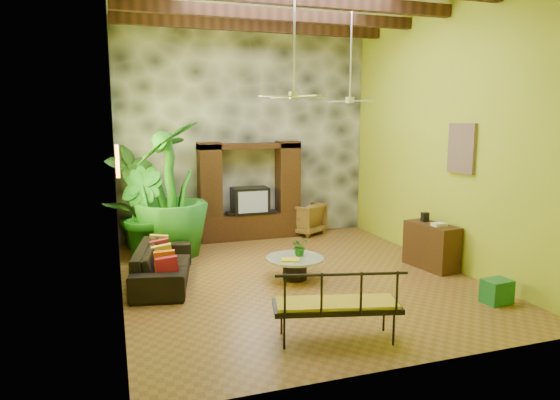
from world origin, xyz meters
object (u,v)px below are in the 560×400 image
object	(u,v)px
wicker_armchair	(304,218)
coffee_table	(295,265)
tall_plant_a	(134,197)
tall_plant_c	(170,190)
ceiling_fan_back	(350,90)
green_bin	(497,291)
side_console	(431,246)
sofa	(163,265)
ceiling_fan_front	(294,83)
iron_bench	(339,302)
entertainment_center	(250,198)
tall_plant_b	(142,213)

from	to	relation	value
wicker_armchair	coffee_table	distance (m)	3.56
tall_plant_a	tall_plant_c	size ratio (longest dim) A/B	0.82
ceiling_fan_back	green_bin	size ratio (longest dim) A/B	4.40
tall_plant_a	coffee_table	distance (m)	4.14
side_console	green_bin	size ratio (longest dim) A/B	2.53
side_console	tall_plant_a	bearing A→B (deg)	139.19
sofa	coffee_table	xyz separation A→B (m)	(2.24, -0.56, -0.07)
wicker_armchair	tall_plant_a	xyz separation A→B (m)	(-4.02, -0.12, 0.75)
ceiling_fan_front	tall_plant_c	xyz separation A→B (m)	(-1.75, 2.58, -2.01)
side_console	green_bin	xyz separation A→B (m)	(-0.14, -1.90, -0.24)
ceiling_fan_front	iron_bench	world-z (taller)	ceiling_fan_front
ceiling_fan_front	tall_plant_a	distance (m)	4.78
wicker_armchair	tall_plant_a	world-z (taller)	tall_plant_a
green_bin	coffee_table	bearing A→B (deg)	140.88
entertainment_center	ceiling_fan_front	world-z (taller)	ceiling_fan_front
ceiling_fan_back	tall_plant_b	bearing A→B (deg)	167.40
ceiling_fan_front	side_console	xyz separation A→B (m)	(2.85, 0.11, -2.97)
entertainment_center	tall_plant_c	bearing A→B (deg)	-154.02
tall_plant_a	iron_bench	distance (m)	6.13
wicker_armchair	tall_plant_c	world-z (taller)	tall_plant_c
sofa	side_console	xyz separation A→B (m)	(4.95, -0.75, 0.10)
tall_plant_c	green_bin	xyz separation A→B (m)	(4.46, -4.37, -1.21)
coffee_table	green_bin	size ratio (longest dim) A/B	2.44
ceiling_fan_front	coffee_table	xyz separation A→B (m)	(0.14, 0.30, -3.15)
ceiling_fan_back	tall_plant_c	size ratio (longest dim) A/B	0.67
tall_plant_a	green_bin	bearing A→B (deg)	-45.36
tall_plant_b	entertainment_center	bearing A→B (deg)	21.87
entertainment_center	wicker_armchair	world-z (taller)	entertainment_center
tall_plant_b	green_bin	size ratio (longest dim) A/B	4.44
coffee_table	iron_bench	distance (m)	2.60
iron_bench	green_bin	distance (m)	2.98
ceiling_fan_back	tall_plant_a	xyz separation A→B (m)	(-4.24, 1.83, -2.27)
wicker_armchair	entertainment_center	bearing A→B (deg)	-33.42
entertainment_center	iron_bench	size ratio (longest dim) A/B	1.40
tall_plant_c	tall_plant_a	bearing A→B (deg)	129.07
wicker_armchair	side_console	world-z (taller)	side_console
coffee_table	iron_bench	xyz separation A→B (m)	(-0.35, -2.56, 0.28)
entertainment_center	side_console	world-z (taller)	entertainment_center
coffee_table	green_bin	bearing A→B (deg)	-39.12
tall_plant_a	side_console	bearing A→B (deg)	-32.08
coffee_table	side_console	bearing A→B (deg)	-4.03
ceiling_fan_back	tall_plant_c	bearing A→B (deg)	164.52
wicker_armchair	tall_plant_b	xyz separation A→B (m)	(-3.91, -1.03, 0.55)
side_console	coffee_table	bearing A→B (deg)	167.23
ceiling_fan_back	side_console	bearing A→B (deg)	-54.77
ceiling_fan_front	ceiling_fan_back	bearing A→B (deg)	41.63
ceiling_fan_back	entertainment_center	bearing A→B (deg)	129.57
entertainment_center	ceiling_fan_front	distance (m)	4.30
sofa	iron_bench	size ratio (longest dim) A/B	1.30
ceiling_fan_front	wicker_armchair	size ratio (longest dim) A/B	2.18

